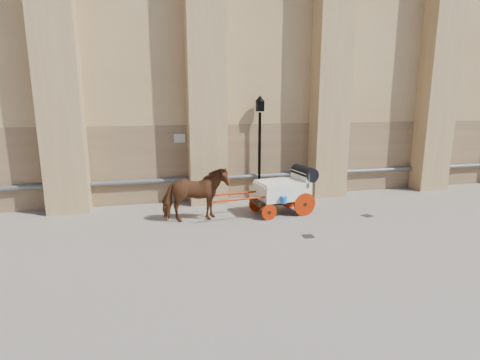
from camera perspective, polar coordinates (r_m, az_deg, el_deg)
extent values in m
plane|color=slate|center=(11.55, 2.93, -7.76)|extent=(90.00, 90.00, 0.00)
cube|color=#95734B|center=(15.62, 5.67, 3.10)|extent=(44.00, 0.35, 3.00)
cylinder|color=#59595B|center=(15.48, 5.95, 0.75)|extent=(42.00, 0.18, 0.18)
cube|color=beige|center=(14.49, -9.20, 6.30)|extent=(0.42, 0.04, 0.32)
imported|color=brown|center=(12.29, -6.81, -2.25)|extent=(2.17, 1.08, 1.79)
cube|color=black|center=(13.21, 6.10, -3.02)|extent=(2.07, 1.13, 0.11)
cube|color=white|center=(13.16, 6.48, -1.47)|extent=(1.83, 1.32, 0.63)
cube|color=white|center=(13.40, 9.09, 0.27)|extent=(0.27, 1.13, 0.49)
cube|color=white|center=(12.79, 3.46, -0.78)|extent=(0.43, 1.02, 0.09)
cylinder|color=black|center=(13.45, 9.78, 1.07)|extent=(0.63, 1.17, 0.50)
cylinder|color=#AA2002|center=(13.07, 9.83, -3.70)|extent=(0.81, 0.15, 0.81)
cylinder|color=#AA2002|center=(14.01, 7.54, -2.56)|extent=(0.81, 0.15, 0.81)
cylinder|color=#AA2002|center=(12.50, 4.45, -4.92)|extent=(0.54, 0.12, 0.54)
cylinder|color=#AA2002|center=(13.48, 2.45, -3.64)|extent=(0.54, 0.12, 0.54)
cylinder|color=#AA2002|center=(12.20, 0.74, -2.91)|extent=(2.15, 0.32, 0.06)
cylinder|color=#AA2002|center=(12.93, -0.56, -2.05)|extent=(2.15, 0.32, 0.06)
cylinder|color=blue|center=(12.54, 6.67, -3.00)|extent=(0.23, 0.23, 0.23)
cylinder|color=black|center=(14.87, 2.98, 3.58)|extent=(0.12, 0.12, 3.46)
cone|color=black|center=(15.17, 2.92, -2.24)|extent=(0.35, 0.35, 0.35)
cube|color=black|center=(14.71, 3.07, 11.19)|extent=(0.27, 0.27, 0.40)
cone|color=black|center=(14.71, 3.08, 12.31)|extent=(0.38, 0.38, 0.23)
cube|color=black|center=(11.26, 10.36, -8.43)|extent=(0.34, 0.34, 0.01)
cube|color=black|center=(13.71, 18.82, -5.17)|extent=(0.40, 0.40, 0.01)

